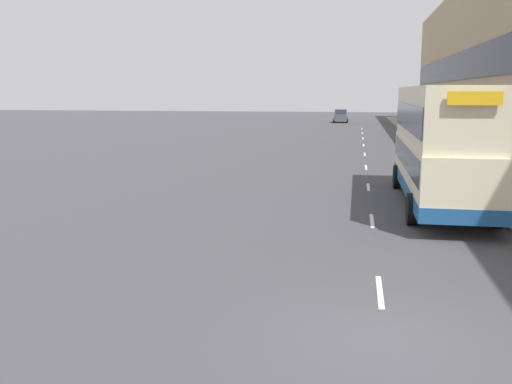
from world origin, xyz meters
The scene contains 15 objects.
ground_plane centered at (0.00, 0.00, 0.00)m, with size 220.00×220.00×0.00m, color #424247.
pavement centered at (6.50, 38.50, 0.07)m, with size 5.00×93.00×0.14m.
terrace_facade centered at (10.49, 38.50, 7.28)m, with size 3.10×93.00×14.58m.
lane_mark_0 centered at (0.00, 2.45, 0.01)m, with size 0.12×2.00×0.01m.
lane_mark_1 centered at (0.00, 9.17, 0.01)m, with size 0.12×2.00×0.01m.
lane_mark_2 centered at (0.00, 15.88, 0.01)m, with size 0.12×2.00×0.01m.
lane_mark_3 centered at (0.00, 22.60, 0.01)m, with size 0.12×2.00×0.01m.
lane_mark_4 centered at (0.00, 29.32, 0.01)m, with size 0.12×2.00×0.01m.
lane_mark_5 centered at (0.00, 36.03, 0.01)m, with size 0.12×2.00×0.01m.
lane_mark_6 centered at (0.00, 42.75, 0.01)m, with size 0.12×2.00×0.01m.
lane_mark_7 centered at (0.00, 49.46, 0.01)m, with size 0.12×2.00×0.01m.
lane_mark_8 centered at (0.00, 56.18, 0.01)m, with size 0.12×2.00×0.01m.
double_decker_bus_near centered at (2.47, 12.21, 2.28)m, with size 2.85×10.85×4.30m.
car_0 centered at (-2.74, 69.46, 0.86)m, with size 1.94×3.83×1.76m.
pedestrian_at_shelter centered at (5.91, 16.04, 0.96)m, with size 0.32×0.32×1.60m.
Camera 1 is at (-0.58, -9.19, 4.12)m, focal length 40.00 mm.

